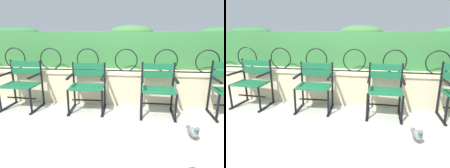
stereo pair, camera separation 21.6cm
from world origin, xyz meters
TOP-DOWN VIEW (x-y plane):
  - ground_plane at (0.00, 0.00)m, footprint 60.00×60.00m
  - stone_wall at (0.00, 0.75)m, footprint 6.78×0.41m
  - iron_arch_fence at (-0.14, 0.68)m, footprint 6.25×0.02m
  - hedge_row at (0.03, 1.18)m, footprint 6.64×0.51m
  - park_chair_leftmost at (-1.65, 0.31)m, footprint 0.65×0.55m
  - park_chair_centre_left at (-0.45, 0.32)m, footprint 0.63×0.54m
  - park_chair_centre_right at (0.75, 0.27)m, footprint 0.58×0.54m
  - pigeon_near_chairs at (1.13, -0.54)m, footprint 0.13×0.29m

SIDE VIEW (x-z plane):
  - ground_plane at x=0.00m, z-range 0.00..0.00m
  - pigeon_near_chairs at x=1.13m, z-range 0.00..0.22m
  - stone_wall at x=0.00m, z-range 0.00..0.64m
  - park_chair_centre_left at x=-0.45m, z-range 0.04..0.87m
  - park_chair_centre_right at x=0.75m, z-range 0.03..0.89m
  - park_chair_leftmost at x=-1.65m, z-range 0.04..0.89m
  - iron_arch_fence at x=-0.14m, z-range 0.61..1.03m
  - hedge_row at x=0.03m, z-range 0.61..1.44m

